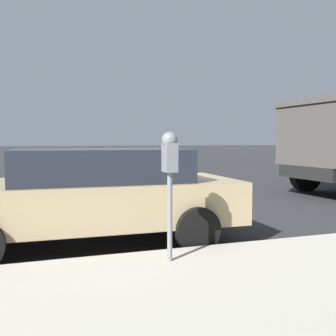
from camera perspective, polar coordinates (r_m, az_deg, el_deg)
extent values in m
plane|color=#2B2B2D|center=(7.31, -7.48, -8.35)|extent=(220.00, 220.00, 0.00)
cylinder|color=gray|center=(4.65, 0.26, -7.08)|extent=(0.06, 0.06, 1.06)
cube|color=gray|center=(4.57, 0.26, 1.54)|extent=(0.20, 0.14, 0.34)
sphere|color=gray|center=(4.57, 0.26, 4.09)|extent=(0.19, 0.19, 0.19)
cube|color=#B21919|center=(4.67, -0.17, 1.07)|extent=(0.01, 0.11, 0.12)
cube|color=black|center=(4.67, -0.17, 2.53)|extent=(0.01, 0.10, 0.08)
cube|color=tan|center=(6.07, -11.50, -4.83)|extent=(1.98, 4.56, 0.63)
cube|color=#232833|center=(6.03, -9.86, 0.45)|extent=(1.71, 2.57, 0.48)
cylinder|color=black|center=(5.56, 4.25, -8.88)|extent=(0.24, 0.65, 0.64)
cylinder|color=black|center=(7.29, -1.17, -5.77)|extent=(0.24, 0.65, 0.64)
cylinder|color=black|center=(12.86, 19.37, -0.86)|extent=(0.34, 1.05, 1.04)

